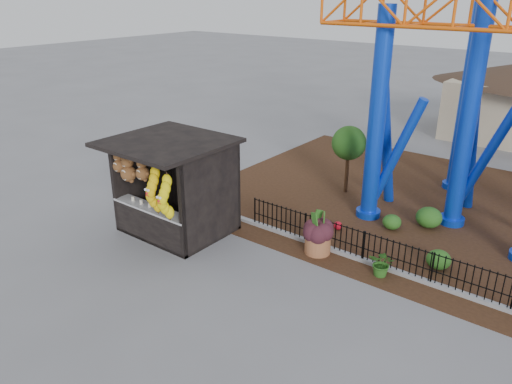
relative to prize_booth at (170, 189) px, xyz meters
The scene contains 9 objects.
ground 3.47m from the prize_booth, 16.75° to the right, with size 120.00×120.00×0.00m, color slate.
mulch_bed 10.08m from the prize_booth, 45.49° to the left, with size 18.00×12.00×0.02m, color #331E11.
curb 7.44m from the prize_booth, 16.76° to the left, with size 18.00×0.18×0.12m, color gray.
prize_booth is the anchor object (origin of this frame).
picket_fence 8.22m from the prize_booth, 14.94° to the left, with size 12.20×0.06×1.00m, color black, non-canonical shape.
terracotta_planter 4.93m from the prize_booth, 21.62° to the left, with size 0.78×0.78×0.63m, color #9B5C38.
planter_foliage 4.82m from the prize_booth, 21.62° to the left, with size 0.70×0.70×0.64m, color #34151C.
potted_plant 6.86m from the prize_booth, 14.87° to the left, with size 0.70×0.61×0.78m, color #315E1B.
landscaping 9.52m from the prize_booth, 30.15° to the left, with size 8.05×3.22×0.68m.
Camera 1 is at (8.14, -8.95, 7.45)m, focal length 35.00 mm.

